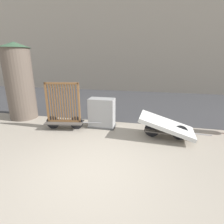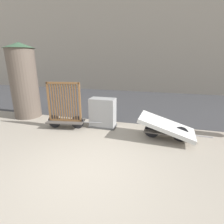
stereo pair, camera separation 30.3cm
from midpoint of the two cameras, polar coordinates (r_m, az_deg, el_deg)
name	(u,v)px [view 2 (the right image)]	position (r m, az deg, el deg)	size (l,w,h in m)	color
ground_plane	(86,170)	(4.55, -6.37, -18.46)	(60.00, 60.00, 0.00)	gray
road_strip	(133,102)	(11.20, 7.75, 3.28)	(56.00, 7.66, 0.01)	#38383A
building_facade	(146,26)	(16.89, 11.67, 25.70)	(48.00, 4.00, 10.56)	#9E9384
bike_cart_with_bedframe	(65,112)	(6.93, -13.87, 0.13)	(2.15, 0.79, 1.81)	#4C4742
bike_cart_with_mattress	(166,127)	(6.17, 18.71, -4.63)	(2.35, 1.17, 0.81)	#4C4742
utility_cabinet	(103,114)	(6.90, -1.80, -0.62)	(1.05, 0.58, 1.17)	#4C4C4C
advertising_column	(24,81)	(8.87, -25.98, 9.19)	(1.32, 1.32, 3.31)	brown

